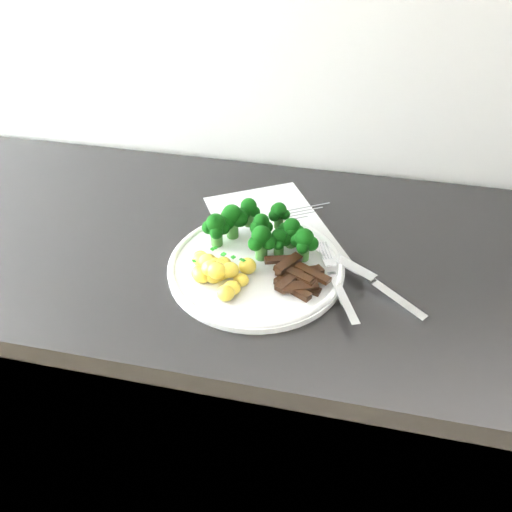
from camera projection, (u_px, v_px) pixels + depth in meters
name	position (u px, v px, depth m)	size (l,w,h in m)	color
counter	(283.00, 405.00, 1.23)	(2.47, 0.62, 0.93)	black
recipe_paper	(272.00, 227.00, 1.00)	(0.32, 0.35, 0.00)	white
plate	(256.00, 265.00, 0.90)	(0.31, 0.31, 0.02)	white
broccoli	(261.00, 228.00, 0.91)	(0.21, 0.13, 0.07)	#2E6423
potatoes	(216.00, 270.00, 0.86)	(0.12, 0.11, 0.05)	yellow
beef_strips	(297.00, 276.00, 0.86)	(0.12, 0.10, 0.03)	black
fork	(338.00, 284.00, 0.85)	(0.09, 0.20, 0.02)	silver
knife	(380.00, 288.00, 0.85)	(0.20, 0.16, 0.03)	silver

